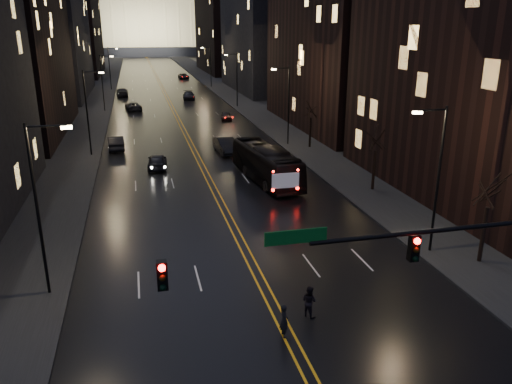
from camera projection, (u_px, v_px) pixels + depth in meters
road at (156, 76)px, 139.03m from camera, size 20.00×320.00×0.02m
sidewalk_left at (104, 77)px, 135.92m from camera, size 8.00×320.00×0.16m
sidewalk_right at (206, 75)px, 142.09m from camera, size 8.00×320.00×0.16m
center_line at (156, 76)px, 139.02m from camera, size 0.62×320.00×0.01m
building_left_mid at (1, 20)px, 59.84m from camera, size 12.00×30.00×28.00m
building_left_far at (52, 44)px, 96.17m from camera, size 12.00×34.00×20.00m
building_left_dist at (76, 31)px, 139.84m from camera, size 12.00×40.00×24.00m
building_right_near at (491, 43)px, 38.35m from camera, size 12.00×26.00×24.00m
building_right_mid at (263, 27)px, 104.48m from camera, size 12.00×34.00×26.00m
building_right_dist at (223, 34)px, 149.41m from camera, size 12.00×40.00×22.00m
capitol at (142, 18)px, 244.36m from camera, size 90.00×50.00×58.50m
traffic_signal at (470, 254)px, 18.74m from camera, size 17.29×0.45×7.00m
streetlamp_right_near at (436, 173)px, 29.06m from camera, size 2.13×0.25×9.00m
streetlamp_left_near at (40, 202)px, 24.30m from camera, size 2.13×0.25×9.00m
streetlamp_right_mid at (287, 102)px, 56.75m from camera, size 2.13×0.25×9.00m
streetlamp_left_mid at (89, 109)px, 51.98m from camera, size 2.13×0.25×9.00m
streetlamp_right_far at (236, 77)px, 84.43m from camera, size 2.13×0.25×9.00m
streetlamp_left_far at (103, 80)px, 79.67m from camera, size 2.13×0.25×9.00m
streetlamp_right_dist at (210, 64)px, 112.12m from camera, size 2.13×0.25×9.00m
streetlamp_left_dist at (110, 66)px, 107.35m from camera, size 2.13×0.25×9.00m
tree_right_near at (490, 190)px, 27.88m from camera, size 2.40×2.40×6.65m
tree_right_mid at (376, 138)px, 40.80m from camera, size 2.40×2.40×6.65m
tree_right_far at (311, 108)px, 55.56m from camera, size 2.40×2.40×6.65m
bus at (266, 164)px, 44.48m from camera, size 4.04×11.57×3.15m
oncoming_car_a at (157, 161)px, 48.58m from camera, size 2.14×4.56×1.51m
oncoming_car_b at (116, 143)px, 56.11m from camera, size 2.04×4.96×1.60m
oncoming_car_c at (133, 106)px, 82.22m from camera, size 2.93×5.26×1.39m
oncoming_car_d at (122, 92)px, 99.17m from camera, size 2.40×5.60×1.61m
receding_car_a at (226, 145)px, 54.51m from camera, size 2.20×5.28×1.70m
receding_car_b at (226, 116)px, 73.78m from camera, size 2.03×4.02×1.31m
receding_car_c at (189, 96)px, 94.37m from camera, size 2.49×5.42×1.54m
receding_car_d at (184, 76)px, 131.90m from camera, size 2.62×5.19×1.41m
pedestrian_a at (284, 321)px, 22.15m from camera, size 0.42×0.61×1.60m
pedestrian_b at (309, 301)px, 23.73m from camera, size 0.78×0.88×1.60m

